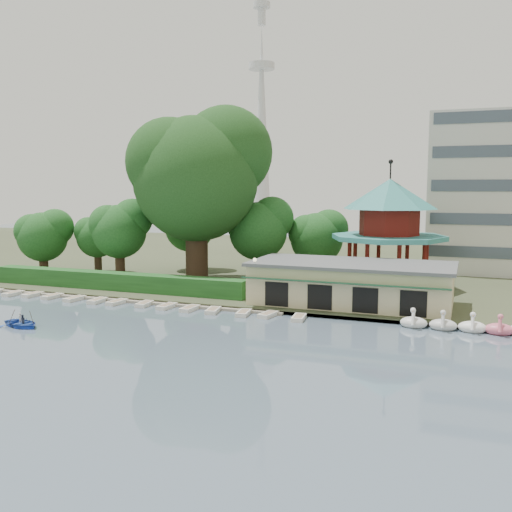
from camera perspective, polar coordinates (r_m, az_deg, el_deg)
The scene contains 14 objects.
ground_plane at distance 38.00m, azimuth -12.69°, elevation -10.51°, with size 220.00×220.00×0.00m, color slate.
shore at distance 85.34m, azimuth 6.79°, elevation -0.53°, with size 220.00×70.00×0.40m, color #424930.
embankment at distance 52.77m, azimuth -2.31°, elevation -5.23°, with size 220.00×0.60×0.30m, color gray.
dock at distance 58.33m, azimuth -13.31°, elevation -4.26°, with size 34.00×1.60×0.24m, color gray.
boathouse at distance 53.88m, azimuth 9.50°, elevation -2.66°, with size 18.60×9.39×3.90m.
pavilion at distance 62.83m, azimuth 13.16°, elevation 3.32°, with size 12.40×12.40×13.50m.
broadcast_tower at distance 182.58m, azimuth 0.56°, elevation 14.14°, with size 8.00×8.00×96.00m.
hedge at distance 62.47m, azimuth -13.94°, elevation -2.44°, with size 30.00×2.00×1.80m, color #225B22.
lamp_post at distance 53.19m, azimuth -0.13°, elevation -1.63°, with size 0.36×0.36×4.28m.
big_tree at distance 65.21m, azimuth -5.80°, elevation 8.53°, with size 15.50×14.44×20.01m.
small_trees at distance 70.14m, azimuth -7.52°, elevation 2.63°, with size 39.85×16.49×9.73m.
swan_boats at distance 47.93m, azimuth 21.66°, elevation -6.68°, with size 11.89×2.05×1.92m.
moored_rowboats at distance 56.07m, azimuth -12.51°, elevation -4.63°, with size 34.96×2.78×0.36m.
rowboat_with_passengers at distance 50.17m, azimuth -22.40°, elevation -5.97°, with size 5.79×4.77×2.01m.
Camera 1 is at (20.11, -30.19, 11.33)m, focal length 40.00 mm.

